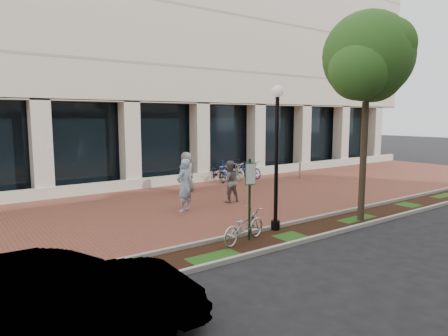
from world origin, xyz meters
TOP-DOWN VIEW (x-y plane):
  - ground at (0.00, 0.00)m, footprint 120.00×120.00m
  - brick_plaza at (0.00, 0.00)m, footprint 40.00×9.00m
  - planting_strip at (0.00, -5.25)m, footprint 40.00×1.50m
  - curb_plaza_side at (0.00, -4.50)m, footprint 40.00×0.12m
  - curb_street_side at (0.00, -6.00)m, footprint 40.00×0.12m
  - near_office_building at (0.00, 10.47)m, footprint 40.00×12.12m
  - parking_sign at (-2.63, -4.95)m, footprint 0.34×0.07m
  - lamppost at (-1.30, -4.60)m, footprint 0.36×0.36m
  - street_tree at (1.87, -5.42)m, footprint 3.45×2.88m
  - locked_bicycle at (-2.86, -4.98)m, footprint 1.86×1.05m
  - pedestrian_left at (-2.31, -0.80)m, footprint 0.84×0.71m
  - pedestrian_mid at (-0.04, -0.51)m, footprint 0.95×0.81m
  - pedestrian_right at (-0.34, 2.38)m, footprint 0.99×0.72m
  - bollard at (6.80, 2.04)m, footprint 0.12×0.12m
  - bike_rack_cluster at (3.62, 4.00)m, footprint 3.04×1.92m
  - sedan_near_curb at (-8.38, -7.52)m, footprint 4.44×1.69m

SIDE VIEW (x-z plane):
  - ground at x=0.00m, z-range 0.00..0.00m
  - brick_plaza at x=0.00m, z-range 0.00..0.01m
  - planting_strip at x=0.00m, z-range 0.00..0.01m
  - curb_plaza_side at x=0.00m, z-range 0.00..0.12m
  - curb_street_side at x=0.00m, z-range 0.00..0.12m
  - locked_bicycle at x=-2.86m, z-range 0.00..0.93m
  - bollard at x=6.80m, z-range 0.01..1.01m
  - bike_rack_cluster at x=3.62m, z-range -0.03..1.05m
  - sedan_near_curb at x=-8.38m, z-range 0.00..1.44m
  - pedestrian_mid at x=-0.04m, z-range 0.00..1.71m
  - pedestrian_right at x=-0.34m, z-range 0.00..1.88m
  - pedestrian_left at x=-2.31m, z-range 0.00..1.95m
  - parking_sign at x=-2.63m, z-range 0.32..2.65m
  - lamppost at x=-1.30m, z-range 0.28..4.69m
  - street_tree at x=1.87m, z-range 1.79..8.63m
  - near_office_building at x=0.00m, z-range 2.05..18.05m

